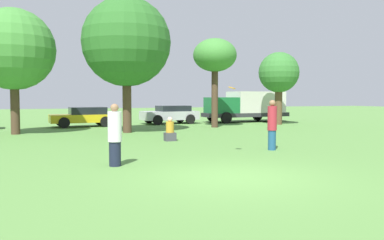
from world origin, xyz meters
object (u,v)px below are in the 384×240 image
Objects in this scene: person_catcher at (272,125)px; tree_2 at (126,42)px; delivery_truck_green at (247,105)px; tree_1 at (14,50)px; bystander_sitting at (170,131)px; person_thrower at (115,135)px; parked_car_silver at (170,114)px; frisbee at (232,88)px; tree_3 at (215,57)px; tree_4 at (279,73)px; parked_car_yellow at (84,116)px.

person_catcher is 0.25× the size of tree_2.
tree_1 is at bearing 13.55° from delivery_truck_green.
delivery_truck_green is (10.49, 5.92, -3.49)m from tree_2.
tree_1 is (-6.35, 5.74, 3.84)m from bystander_sitting.
person_thrower reaches higher than parked_car_silver.
person_catcher is at bearing -59.42° from bystander_sitting.
tree_3 is (4.45, 11.11, 2.19)m from frisbee.
frisbee is at bearing -81.36° from tree_2.
tree_1 is (-6.91, 10.48, 2.08)m from frisbee.
tree_2 is at bearing -163.70° from tree_3.
bystander_sitting is 6.42m from tree_2.
parked_car_silver is at bearing -4.17° from delivery_truck_green.
person_catcher is 0.27× the size of delivery_truck_green.
bystander_sitting is at bearing 96.77° from frisbee.
delivery_truck_green is at bearing 38.38° from person_thrower.
person_thrower is at bearing -121.61° from bystander_sitting.
person_thrower is 6.92× the size of frisbee.
delivery_truck_green is at bearing 175.83° from parked_car_silver.
tree_2 is 1.06× the size of delivery_truck_green.
tree_3 is 0.83× the size of delivery_truck_green.
person_thrower is 18.71m from tree_4.
frisbee is 0.04× the size of tree_1.
parked_car_yellow is (-2.51, 9.89, 0.24)m from bystander_sitting.
frisbee is 15.76m from parked_car_silver.
person_catcher is 0.43× the size of parked_car_yellow.
tree_2 is 1.77× the size of parked_car_silver.
frisbee is 0.06× the size of parked_car_yellow.
person_thrower reaches higher than parked_car_yellow.
tree_1 reaches higher than tree_4.
tree_1 reaches higher than person_thrower.
frisbee reaches higher than parked_car_silver.
delivery_truck_green reaches higher than person_catcher.
bystander_sitting is 14.33m from delivery_truck_green.
parked_car_yellow is at bearing 74.18° from person_thrower.
tree_2 is 1.43× the size of tree_4.
bystander_sitting is (3.36, 5.46, -0.43)m from person_thrower.
tree_3 is at bearing 42.09° from person_thrower.
tree_1 reaches higher than parked_car_yellow.
tree_2 is (-3.32, 8.82, 3.84)m from person_catcher.
tree_4 is (9.62, 11.90, 1.32)m from frisbee.
tree_2 is 1.72× the size of parked_car_yellow.
tree_1 reaches higher than delivery_truck_green.
parked_car_yellow is (0.85, 15.36, -0.19)m from person_thrower.
tree_3 is at bearing 3.19° from tree_1.
person_catcher is 10.18m from tree_2.
tree_2 is 12.54m from delivery_truck_green.
person_catcher is 0.45× the size of parked_car_silver.
tree_2 is (2.50, 10.12, 3.90)m from person_thrower.
person_thrower is 0.34× the size of tree_4.
tree_2 is at bearing -11.20° from tree_1.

